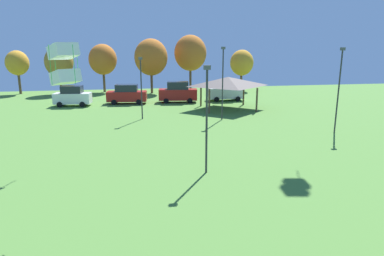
% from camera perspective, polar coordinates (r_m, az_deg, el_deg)
% --- Properties ---
extents(kite_flying_3, '(1.32, 1.34, 1.69)m').
position_cam_1_polar(kite_flying_3, '(14.56, -20.50, 9.93)').
color(kite_flying_3, white).
extents(parked_car_leftmost, '(4.36, 2.33, 2.40)m').
position_cam_1_polar(parked_car_leftmost, '(42.86, -19.29, 5.05)').
color(parked_car_leftmost, silver).
rests_on(parked_car_leftmost, ground).
extents(parked_car_second_from_left, '(4.95, 2.35, 2.36)m').
position_cam_1_polar(parked_car_second_from_left, '(42.89, -10.80, 5.55)').
color(parked_car_second_from_left, maroon).
rests_on(parked_car_second_from_left, ground).
extents(parked_car_third_from_left, '(4.93, 2.37, 2.61)m').
position_cam_1_polar(parked_car_third_from_left, '(43.11, -2.37, 5.97)').
color(parked_car_third_from_left, maroon).
rests_on(parked_car_third_from_left, ground).
extents(parked_car_rightmost_in_row, '(4.54, 2.15, 2.58)m').
position_cam_1_polar(parked_car_rightmost_in_row, '(44.71, 5.64, 6.18)').
color(parked_car_rightmost_in_row, silver).
rests_on(parked_car_rightmost_in_row, ground).
extents(park_pavilion, '(6.78, 5.83, 3.60)m').
position_cam_1_polar(park_pavilion, '(38.62, 6.02, 7.71)').
color(park_pavilion, brown).
rests_on(park_pavilion, ground).
extents(light_post_0, '(0.36, 0.20, 5.94)m').
position_cam_1_polar(light_post_0, '(33.29, -8.46, 7.17)').
color(light_post_0, '#2D2D33').
rests_on(light_post_0, ground).
extents(light_post_1, '(0.36, 0.20, 6.88)m').
position_cam_1_polar(light_post_1, '(30.01, 23.30, 6.42)').
color(light_post_1, '#2D2D33').
rests_on(light_post_1, ground).
extents(light_post_2, '(0.36, 0.20, 6.03)m').
position_cam_1_polar(light_post_2, '(18.70, 2.46, 2.39)').
color(light_post_2, '#2D2D33').
rests_on(light_post_2, ground).
extents(light_post_3, '(0.36, 0.20, 6.90)m').
position_cam_1_polar(light_post_3, '(32.71, 5.13, 8.01)').
color(light_post_3, '#2D2D33').
rests_on(light_post_3, ground).
extents(treeline_tree_0, '(3.24, 3.24, 6.28)m').
position_cam_1_polar(treeline_tree_0, '(56.36, -27.11, 9.60)').
color(treeline_tree_0, brown).
rests_on(treeline_tree_0, ground).
extents(treeline_tree_1, '(4.01, 4.01, 6.86)m').
position_cam_1_polar(treeline_tree_1, '(53.88, -21.30, 10.21)').
color(treeline_tree_1, brown).
rests_on(treeline_tree_1, ground).
extents(treeline_tree_2, '(4.15, 4.15, 7.19)m').
position_cam_1_polar(treeline_tree_2, '(54.08, -14.64, 10.98)').
color(treeline_tree_2, brown).
rests_on(treeline_tree_2, ground).
extents(treeline_tree_3, '(4.85, 4.85, 7.96)m').
position_cam_1_polar(treeline_tree_3, '(51.50, -6.85, 11.62)').
color(treeline_tree_3, brown).
rests_on(treeline_tree_3, ground).
extents(treeline_tree_4, '(4.93, 4.93, 8.54)m').
position_cam_1_polar(treeline_tree_4, '(53.64, -0.27, 12.38)').
color(treeline_tree_4, brown).
rests_on(treeline_tree_4, ground).
extents(treeline_tree_5, '(3.62, 3.62, 6.32)m').
position_cam_1_polar(treeline_tree_5, '(54.80, 8.29, 10.69)').
color(treeline_tree_5, brown).
rests_on(treeline_tree_5, ground).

